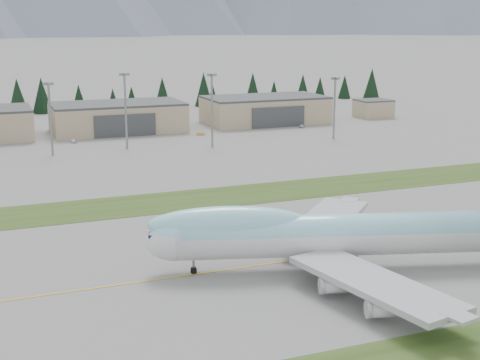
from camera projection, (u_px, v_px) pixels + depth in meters
name	position (u px, v px, depth m)	size (l,w,h in m)	color
ground	(366.00, 250.00, 120.24)	(7000.00, 7000.00, 0.00)	slate
grass_strip_far	(266.00, 192.00, 161.03)	(400.00, 18.00, 0.08)	#314719
taxiway_line_main	(366.00, 250.00, 120.24)	(400.00, 0.40, 0.02)	gold
boeing_747_freighter	(332.00, 234.00, 109.83)	(69.81, 57.93, 18.42)	silver
hangar_center	(118.00, 117.00, 249.57)	(48.00, 26.60, 10.80)	tan
hangar_right	(265.00, 110.00, 270.78)	(48.00, 26.60, 10.80)	tan
control_shed	(373.00, 108.00, 287.10)	(14.00, 12.00, 7.60)	tan
floodlight_masts	(104.00, 103.00, 207.04)	(153.80, 11.18, 24.30)	gray
service_vehicle_a	(74.00, 143.00, 227.41)	(1.40, 3.46, 1.18)	white
service_vehicle_b	(201.00, 135.00, 242.62)	(1.15, 3.28, 1.08)	gold
service_vehicle_c	(302.00, 128.00, 259.79)	(1.57, 3.86, 1.12)	#A8A7AC
conifer_belt	(114.00, 94.00, 309.23)	(273.46, 16.35, 16.45)	black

